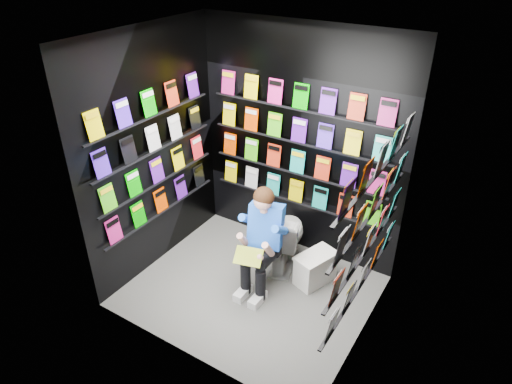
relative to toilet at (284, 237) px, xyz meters
The scene contains 14 objects.
floor 0.69m from the toilet, 96.74° to the right, with size 2.40×2.40×0.00m, color #61615F.
ceiling 2.31m from the toilet, 96.74° to the right, with size 2.40×2.40×0.00m, color white.
wall_back 1.02m from the toilet, 99.46° to the left, with size 2.40×0.04×2.60m, color black.
wall_front 1.84m from the toilet, 92.50° to the right, with size 2.40×0.04×2.60m, color black.
wall_left 1.68m from the toilet, 155.24° to the right, with size 0.04×2.00×2.60m, color black.
wall_right 1.58m from the toilet, 27.36° to the right, with size 0.04×2.00×2.60m, color black.
comics_back 1.02m from the toilet, 100.18° to the left, with size 2.10×0.06×1.37m, color #E94300, non-canonical shape.
comics_left 1.66m from the toilet, 154.72° to the right, with size 0.06×1.70×1.37m, color #E94300, non-canonical shape.
comics_right 1.56m from the toilet, 27.99° to the right, with size 0.06×1.70×1.37m, color #E94300, non-canonical shape.
toilet is the anchor object (origin of this frame).
longbox 0.49m from the toilet, 11.96° to the right, with size 0.24×0.43×0.33m, color white.
longbox_lid 0.45m from the toilet, 11.96° to the right, with size 0.26×0.46×0.03m, color white.
reader 0.53m from the toilet, 90.00° to the right, with size 0.47×0.68×1.26m, color blue, non-canonical shape.
held_comic 0.76m from the toilet, 90.00° to the right, with size 0.27×0.01×0.19m, color green.
Camera 1 is at (1.99, -3.09, 3.34)m, focal length 32.00 mm.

